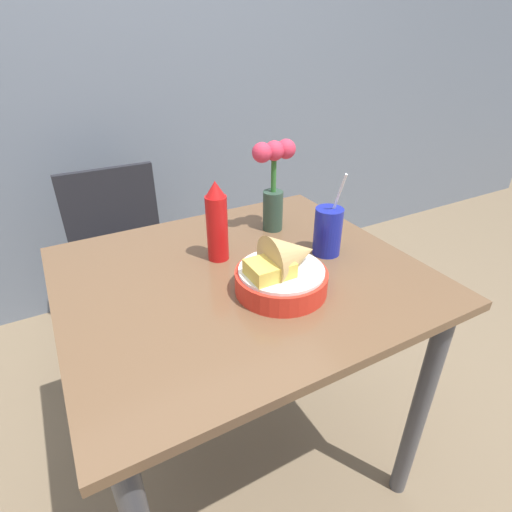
{
  "coord_description": "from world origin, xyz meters",
  "views": [
    {
      "loc": [
        -0.39,
        -0.79,
        1.32
      ],
      "look_at": [
        0.02,
        -0.04,
        0.83
      ],
      "focal_mm": 28.0,
      "sensor_mm": 36.0,
      "label": 1
    }
  ],
  "objects_px": {
    "food_basket": "(284,270)",
    "flower_vase": "(274,179)",
    "drink_cup": "(328,233)",
    "chair_far_window": "(121,248)",
    "ketchup_bottle": "(217,223)"
  },
  "relations": [
    {
      "from": "chair_far_window",
      "to": "food_basket",
      "type": "distance_m",
      "value": 1.04
    },
    {
      "from": "chair_far_window",
      "to": "flower_vase",
      "type": "height_order",
      "value": "flower_vase"
    },
    {
      "from": "drink_cup",
      "to": "flower_vase",
      "type": "relative_size",
      "value": 0.86
    },
    {
      "from": "ketchup_bottle",
      "to": "flower_vase",
      "type": "distance_m",
      "value": 0.25
    },
    {
      "from": "chair_far_window",
      "to": "ketchup_bottle",
      "type": "height_order",
      "value": "ketchup_bottle"
    },
    {
      "from": "chair_far_window",
      "to": "drink_cup",
      "type": "distance_m",
      "value": 1.02
    },
    {
      "from": "drink_cup",
      "to": "ketchup_bottle",
      "type": "bearing_deg",
      "value": 156.84
    },
    {
      "from": "flower_vase",
      "to": "chair_far_window",
      "type": "bearing_deg",
      "value": 119.96
    },
    {
      "from": "drink_cup",
      "to": "food_basket",
      "type": "bearing_deg",
      "value": -154.21
    },
    {
      "from": "food_basket",
      "to": "flower_vase",
      "type": "bearing_deg",
      "value": 63.7
    },
    {
      "from": "chair_far_window",
      "to": "ketchup_bottle",
      "type": "xyz_separation_m",
      "value": [
        0.15,
        -0.74,
        0.39
      ]
    },
    {
      "from": "chair_far_window",
      "to": "drink_cup",
      "type": "height_order",
      "value": "drink_cup"
    },
    {
      "from": "drink_cup",
      "to": "flower_vase",
      "type": "xyz_separation_m",
      "value": [
        -0.05,
        0.21,
        0.1
      ]
    },
    {
      "from": "chair_far_window",
      "to": "ketchup_bottle",
      "type": "relative_size",
      "value": 3.7
    },
    {
      "from": "ketchup_bottle",
      "to": "chair_far_window",
      "type": "bearing_deg",
      "value": 101.42
    }
  ]
}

